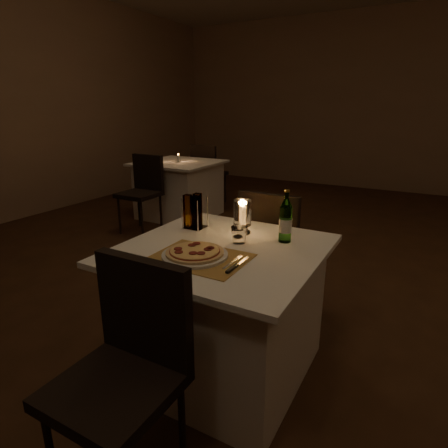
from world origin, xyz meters
The scene contains 18 objects.
floor centered at (0.00, 0.00, -0.01)m, with size 8.00×10.00×0.02m, color #412515.
wall_back centered at (0.00, 5.01, 1.50)m, with size 8.00×0.02×3.00m, color #916F54.
main_table centered at (-0.16, -0.61, 0.37)m, with size 1.00×1.00×0.74m.
chair_near centered at (-0.16, -1.33, 0.55)m, with size 0.42×0.42×0.90m.
chair_far centered at (-0.16, 0.10, 0.55)m, with size 0.42×0.42×0.90m.
placemat centered at (-0.18, -0.79, 0.74)m, with size 0.45×0.34×0.00m, color #B3843E.
plate centered at (-0.21, -0.79, 0.75)m, with size 0.32×0.32×0.01m, color white.
pizza centered at (-0.21, -0.79, 0.77)m, with size 0.28×0.28×0.02m.
fork centered at (-0.02, -0.76, 0.75)m, with size 0.02×0.18×0.00m.
knife centered at (0.02, -0.82, 0.75)m, with size 0.02×0.22×0.01m.
tumbler centered at (-0.12, -0.51, 0.78)m, with size 0.09×0.09×0.09m, color white, non-canonical shape.
water_bottle centered at (0.09, -0.38, 0.85)m, with size 0.07×0.07×0.28m.
hurricane_candle centered at (-0.17, -0.36, 0.85)m, with size 0.10×0.10×0.19m.
cruet_caddy centered at (-0.46, -0.42, 0.84)m, with size 0.12×0.12×0.21m.
neighbor_table_left centered at (-2.20, 1.85, 0.37)m, with size 1.00×1.00×0.74m.
neighbor_chair_la centered at (-2.20, 1.13, 0.55)m, with size 0.42×0.42×0.90m.
neighbor_chair_lb centered at (-2.20, 2.56, 0.55)m, with size 0.42×0.42×0.90m.
neighbor_candle_left centered at (-2.20, 1.85, 0.79)m, with size 0.03×0.03×0.11m.
Camera 1 is at (0.72, -2.19, 1.43)m, focal length 30.00 mm.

